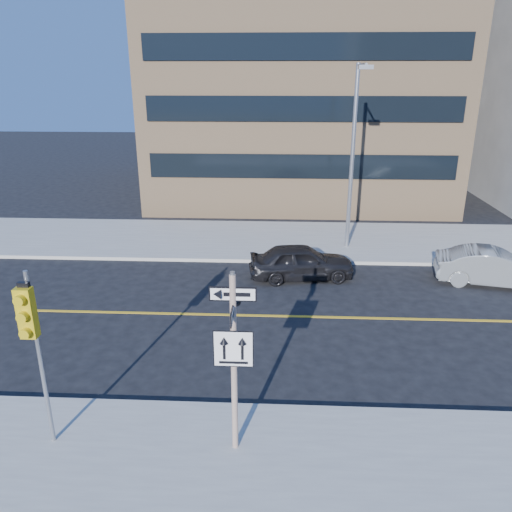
# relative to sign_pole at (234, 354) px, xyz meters

# --- Properties ---
(ground) EXTENTS (120.00, 120.00, 0.00)m
(ground) POSITION_rel_sign_pole_xyz_m (0.00, 2.51, -2.44)
(ground) COLOR black
(ground) RESTS_ON ground
(sign_pole) EXTENTS (0.92, 0.92, 4.06)m
(sign_pole) POSITION_rel_sign_pole_xyz_m (0.00, 0.00, 0.00)
(sign_pole) COLOR beige
(sign_pole) RESTS_ON near_sidewalk
(traffic_signal) EXTENTS (0.32, 0.45, 4.00)m
(traffic_signal) POSITION_rel_sign_pole_xyz_m (-4.00, -0.15, 0.59)
(traffic_signal) COLOR gray
(traffic_signal) RESTS_ON near_sidewalk
(parked_car_a) EXTENTS (2.20, 4.30, 1.40)m
(parked_car_a) POSITION_rel_sign_pole_xyz_m (1.76, 9.92, -1.74)
(parked_car_a) COLOR black
(parked_car_a) RESTS_ON ground
(parked_car_b) EXTENTS (2.30, 4.46, 1.40)m
(parked_car_b) POSITION_rel_sign_pole_xyz_m (9.14, 9.67, -1.74)
(parked_car_b) COLOR slate
(parked_car_b) RESTS_ON ground
(streetlight_a) EXTENTS (0.55, 2.25, 8.00)m
(streetlight_a) POSITION_rel_sign_pole_xyz_m (4.00, 13.27, 2.32)
(streetlight_a) COLOR gray
(streetlight_a) RESTS_ON far_sidewalk
(building_brick) EXTENTS (18.00, 18.00, 18.00)m
(building_brick) POSITION_rel_sign_pole_xyz_m (2.00, 27.51, 6.56)
(building_brick) COLOR tan
(building_brick) RESTS_ON ground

